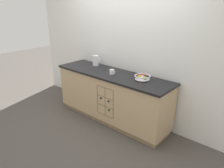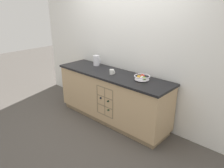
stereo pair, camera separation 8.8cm
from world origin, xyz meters
TOP-DOWN VIEW (x-y plane):
  - ground_plane at (0.00, 0.00)m, footprint 14.00×14.00m
  - back_wall at (0.00, 0.36)m, footprint 4.56×0.06m
  - kitchen_island at (0.00, -0.00)m, footprint 2.20×0.62m
  - fruit_bowl at (0.57, 0.07)m, footprint 0.25×0.25m
  - white_pitcher at (-0.55, 0.16)m, footprint 0.18×0.12m
  - ceramic_mug at (0.03, -0.03)m, footprint 0.11×0.08m

SIDE VIEW (x-z plane):
  - ground_plane at x=0.00m, z-range 0.00..0.00m
  - kitchen_island at x=0.00m, z-range 0.01..0.89m
  - ceramic_mug at x=0.03m, z-range 0.89..0.97m
  - fruit_bowl at x=0.57m, z-range 0.89..0.97m
  - white_pitcher at x=-0.55m, z-range 0.89..1.08m
  - back_wall at x=0.00m, z-range 0.00..2.55m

